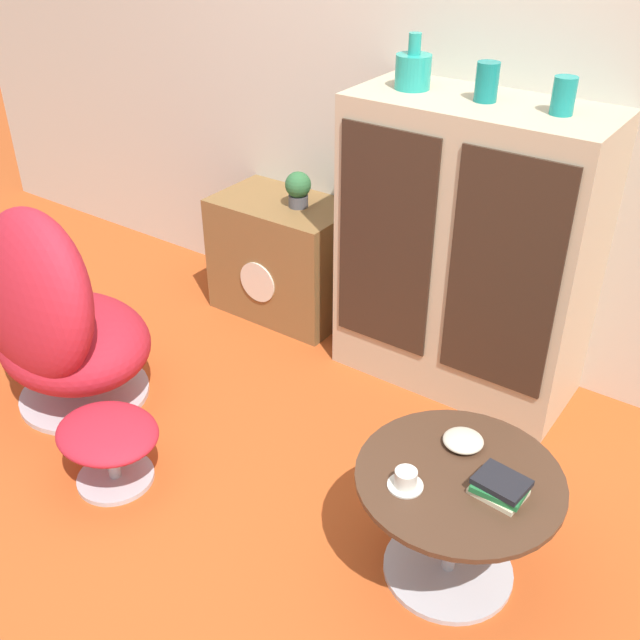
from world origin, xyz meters
TOP-DOWN VIEW (x-y plane):
  - ground_plane at (0.00, 0.00)m, footprint 12.00×12.00m
  - wall_back at (0.00, 1.56)m, footprint 6.40×0.06m
  - sideboard at (0.28, 1.29)m, footprint 1.02×0.48m
  - tv_console at (-0.70, 1.32)m, footprint 0.68×0.43m
  - egg_chair at (-0.97, 0.15)m, footprint 0.76×0.71m
  - ottoman at (-0.45, -0.06)m, footprint 0.40×0.34m
  - coffee_table at (0.77, 0.28)m, footprint 0.64×0.64m
  - vase_leftmost at (-0.03, 1.30)m, footprint 0.14×0.14m
  - vase_inner_left at (0.28, 1.30)m, footprint 0.09×0.09m
  - vase_inner_right at (0.57, 1.30)m, footprint 0.08×0.08m
  - potted_plant at (-0.61, 1.32)m, footprint 0.12×0.12m
  - teacup at (0.66, 0.15)m, footprint 0.11×0.11m
  - book_stack at (0.90, 0.28)m, footprint 0.16×0.14m
  - bowl at (0.71, 0.41)m, footprint 0.13×0.13m

SIDE VIEW (x-z plane):
  - ground_plane at x=0.00m, z-range 0.00..0.00m
  - ottoman at x=-0.45m, z-range 0.06..0.34m
  - coffee_table at x=0.77m, z-range 0.06..0.49m
  - tv_console at x=-0.70m, z-range 0.00..0.60m
  - egg_chair at x=-0.97m, z-range -0.05..0.88m
  - bowl at x=0.71m, z-range 0.42..0.46m
  - teacup at x=0.66m, z-range 0.42..0.48m
  - book_stack at x=0.90m, z-range 0.42..0.48m
  - sideboard at x=0.28m, z-range 0.00..1.24m
  - potted_plant at x=-0.61m, z-range 0.60..0.77m
  - wall_back at x=0.00m, z-range 0.00..2.60m
  - vase_inner_right at x=0.57m, z-range 1.24..1.37m
  - vase_inner_left at x=0.28m, z-range 1.24..1.38m
  - vase_leftmost at x=-0.03m, z-range 1.21..1.42m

